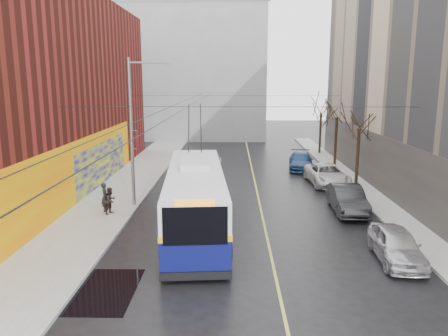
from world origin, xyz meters
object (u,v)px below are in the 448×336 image
(pedestrian_b, at_px, (111,201))
(tree_far, at_px, (321,105))
(parked_car_b, at_px, (347,199))
(parked_car_d, at_px, (301,161))
(pedestrian_a, at_px, (105,197))
(trolleybus, at_px, (195,197))
(streetlight_pole, at_px, (134,129))
(parked_car_c, at_px, (327,175))
(following_car, at_px, (210,163))
(parked_car_a, at_px, (396,245))
(tree_mid, at_px, (337,109))
(tree_near, at_px, (360,119))

(pedestrian_b, bearing_deg, tree_far, -12.22)
(parked_car_b, distance_m, parked_car_d, 12.82)
(tree_far, height_order, pedestrian_a, tree_far)
(tree_far, height_order, trolleybus, tree_far)
(streetlight_pole, bearing_deg, parked_car_c, 25.53)
(tree_far, height_order, parked_car_d, tree_far)
(parked_car_c, xyz_separation_m, following_car, (-9.06, 4.99, -0.09))
(parked_car_a, height_order, parked_car_d, parked_car_d)
(tree_far, distance_m, pedestrian_b, 27.54)
(trolleybus, bearing_deg, parked_car_d, 58.73)
(parked_car_a, xyz_separation_m, pedestrian_b, (-14.06, 6.12, 0.20))
(tree_far, height_order, parked_car_b, tree_far)
(following_car, height_order, pedestrian_b, pedestrian_b)
(tree_mid, height_order, following_car, tree_mid)
(streetlight_pole, relative_size, parked_car_a, 2.11)
(tree_far, bearing_deg, parked_car_a, -94.42)
(following_car, distance_m, pedestrian_a, 13.71)
(tree_mid, xyz_separation_m, parked_car_c, (-2.14, -6.79, -4.49))
(tree_mid, distance_m, following_car, 12.23)
(parked_car_b, distance_m, pedestrian_b, 13.83)
(trolleybus, bearing_deg, following_car, 85.38)
(trolleybus, bearing_deg, tree_far, 60.28)
(parked_car_d, xyz_separation_m, pedestrian_a, (-13.48, -13.34, 0.26))
(following_car, relative_size, pedestrian_b, 2.56)
(parked_car_d, relative_size, pedestrian_b, 3.25)
(parked_car_a, distance_m, parked_car_c, 14.18)
(parked_car_a, xyz_separation_m, parked_car_c, (0.02, 14.18, 0.04))
(streetlight_pole, relative_size, trolleybus, 0.68)
(streetlight_pole, height_order, parked_car_a, streetlight_pole)
(trolleybus, distance_m, parked_car_b, 9.33)
(trolleybus, relative_size, parked_car_d, 2.63)
(streetlight_pole, bearing_deg, parked_car_a, -31.55)
(parked_car_b, distance_m, parked_car_c, 7.03)
(following_car, bearing_deg, streetlight_pole, -99.57)
(streetlight_pole, height_order, pedestrian_a, streetlight_pole)
(tree_near, distance_m, tree_far, 14.00)
(streetlight_pole, distance_m, parked_car_b, 13.36)
(trolleybus, bearing_deg, parked_car_c, 43.71)
(trolleybus, xyz_separation_m, pedestrian_b, (-5.06, 2.13, -0.80))
(streetlight_pole, relative_size, following_car, 2.27)
(tree_near, xyz_separation_m, following_car, (-11.19, 5.20, -4.30))
(tree_near, height_order, parked_car_d, tree_near)
(parked_car_c, xyz_separation_m, parked_car_d, (-1.06, 5.77, -0.03))
(parked_car_c, distance_m, pedestrian_b, 16.22)
(tree_far, relative_size, parked_car_b, 1.36)
(streetlight_pole, relative_size, parked_car_b, 1.87)
(parked_car_a, xyz_separation_m, following_car, (-9.03, 19.16, -0.05))
(following_car, bearing_deg, parked_car_b, -44.06)
(tree_mid, height_order, parked_car_c, tree_mid)
(streetlight_pole, bearing_deg, pedestrian_a, -138.56)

